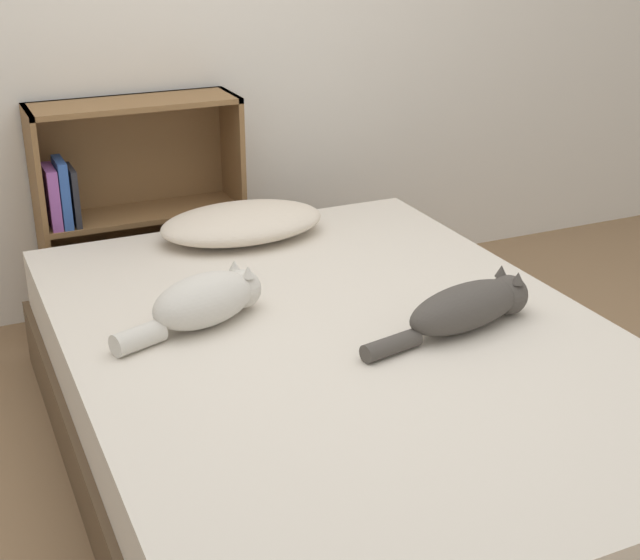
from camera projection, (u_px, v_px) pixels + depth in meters
ground_plane at (342, 464)px, 2.62m from camera, size 8.00×8.00×0.00m
bed at (343, 402)px, 2.54m from camera, size 1.49×2.09×0.43m
pillow at (242, 223)px, 3.13m from camera, size 0.59×0.36×0.11m
cat_light at (206, 300)px, 2.49m from camera, size 0.47×0.28×0.15m
cat_dark at (470, 306)px, 2.47m from camera, size 0.57×0.21×0.14m
bookshelf at (132, 208)px, 3.42m from camera, size 0.76×0.26×0.86m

